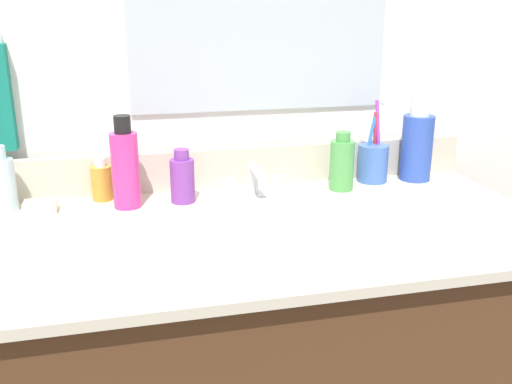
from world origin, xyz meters
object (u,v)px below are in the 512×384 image
Objects in this scene: bottle_cream_purple at (182,179)px; soap_bar at (40,207)px; faucet at (254,187)px; bottle_soap_pink at (125,167)px; bottle_gel_clear at (3,183)px; bottle_shampoo_blue at (417,145)px; bottle_oil_amber at (102,182)px; bottle_toner_green at (342,164)px; cup_blue_plastic at (373,161)px.

bottle_cream_purple is 1.81× the size of soap_bar.
faucet is 0.16m from bottle_cream_purple.
faucet is at bearing -7.69° from bottle_cream_purple.
bottle_soap_pink is 0.25m from bottle_gel_clear.
bottle_shampoo_blue is at bearing 3.42° from bottle_soap_pink.
bottle_soap_pink is at bearing -176.58° from bottle_shampoo_blue.
bottle_shampoo_blue reaches higher than bottle_oil_amber.
bottle_shampoo_blue is 1.39× the size of bottle_gel_clear.
bottle_soap_pink reaches higher than faucet.
bottle_cream_purple is at bearing -179.44° from bottle_toner_green.
bottle_cream_purple is at bearing 172.31° from faucet.
bottle_oil_amber is at bearing 130.92° from bottle_soap_pink.
bottle_toner_green is 0.98× the size of bottle_gel_clear.
bottle_gel_clear is at bearing -179.35° from bottle_shampoo_blue.
soap_bar is at bearing 177.33° from faucet.
soap_bar is (-0.44, 0.02, -0.02)m from faucet.
faucet is 0.44m from soap_bar.
bottle_toner_green is (0.21, 0.02, 0.03)m from faucet.
soap_bar is (0.07, -0.03, -0.05)m from bottle_gel_clear.
cup_blue_plastic reaches higher than faucet.
bottle_gel_clear is 0.70× the size of cup_blue_plastic.
faucet is 0.42m from bottle_shampoo_blue.
faucet is at bearing -13.32° from bottle_oil_amber.
bottle_gel_clear reaches higher than soap_bar.
soap_bar is at bearing -20.23° from bottle_gel_clear.
soap_bar is (-0.86, -0.04, -0.07)m from bottle_shampoo_blue.
bottle_cream_purple is at bearing -4.09° from bottle_gel_clear.
bottle_toner_green is at bearing 0.30° from soap_bar.
bottle_gel_clear is at bearing 172.93° from bottle_soap_pink.
bottle_gel_clear is at bearing 174.84° from faucet.
bottle_oil_amber is at bearing 161.83° from bottle_cream_purple.
bottle_soap_pink is 3.03× the size of soap_bar.
cup_blue_plastic is at bearing 174.56° from bottle_shampoo_blue.
bottle_cream_purple is 0.29m from soap_bar.
soap_bar is at bearing 178.49° from bottle_soap_pink.
cup_blue_plastic is 3.06× the size of soap_bar.
bottle_cream_purple is at bearing 2.20° from bottle_soap_pink.
bottle_gel_clear is at bearing 178.24° from bottle_toner_green.
bottle_oil_amber is 0.68× the size of bottle_gel_clear.
bottle_gel_clear is at bearing 175.91° from bottle_cream_purple.
bottle_gel_clear is (-0.51, 0.05, 0.03)m from faucet.
bottle_soap_pink is 0.99× the size of cup_blue_plastic.
faucet is 0.82× the size of cup_blue_plastic.
bottle_gel_clear is (-0.36, 0.03, 0.01)m from bottle_cream_purple.
bottle_cream_purple is (-0.57, -0.04, -0.03)m from bottle_shampoo_blue.
bottle_shampoo_blue reaches higher than bottle_cream_purple.
bottle_toner_green is 0.68× the size of cup_blue_plastic.
bottle_soap_pink is (-0.48, -0.01, 0.03)m from bottle_toner_green.
bottle_toner_green is at bearing -155.99° from cup_blue_plastic.
bottle_oil_amber is 0.20m from bottle_gel_clear.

